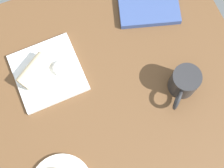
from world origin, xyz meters
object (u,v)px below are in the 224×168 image
(square_plate, at_px, (48,73))
(breakfast_wrap, at_px, (34,71))
(sauce_cup, at_px, (62,69))
(book_stack, at_px, (149,10))
(coffee_mug, at_px, (184,83))

(square_plate, distance_m, breakfast_wrap, 0.05)
(sauce_cup, distance_m, book_stack, 0.38)
(sauce_cup, height_order, breakfast_wrap, breakfast_wrap)
(breakfast_wrap, height_order, book_stack, breakfast_wrap)
(sauce_cup, xyz_separation_m, breakfast_wrap, (-0.09, 0.02, 0.02))
(book_stack, bearing_deg, coffee_mug, -92.82)
(square_plate, bearing_deg, sauce_cup, -13.88)
(square_plate, relative_size, breakfast_wrap, 1.83)
(breakfast_wrap, xyz_separation_m, book_stack, (0.46, 0.08, -0.03))
(sauce_cup, bearing_deg, square_plate, 166.12)
(sauce_cup, height_order, coffee_mug, coffee_mug)
(sauce_cup, bearing_deg, breakfast_wrap, 166.12)
(square_plate, distance_m, coffee_mug, 0.46)
(square_plate, bearing_deg, breakfast_wrap, 166.12)
(square_plate, height_order, coffee_mug, coffee_mug)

